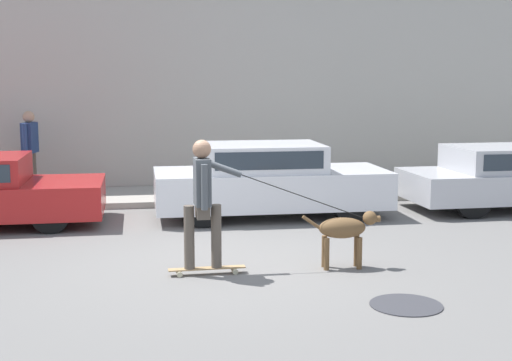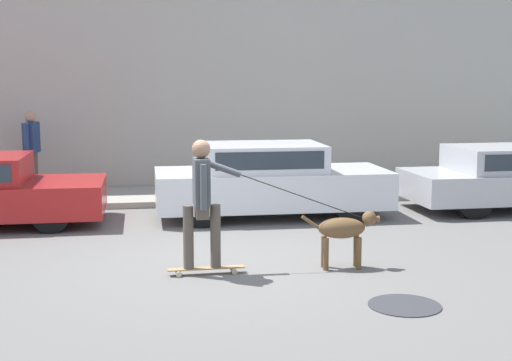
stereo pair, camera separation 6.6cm
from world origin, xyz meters
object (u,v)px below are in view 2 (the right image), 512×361
at_px(parked_car_1, 270,181).
at_px(skateboarder, 203,197).
at_px(dog, 345,230).
at_px(pedestrian_with_bag, 32,148).

xyz_separation_m(parked_car_1, skateboarder, (-1.48, -3.53, 0.34)).
xyz_separation_m(parked_car_1, dog, (0.33, -3.52, -0.13)).
height_order(parked_car_1, dog, parked_car_1).
bearing_deg(dog, skateboarder, -176.32).
distance_m(dog, pedestrian_with_bag, 7.66).
xyz_separation_m(dog, pedestrian_with_bag, (-4.70, 6.02, 0.54)).
distance_m(skateboarder, pedestrian_with_bag, 6.68).
height_order(dog, skateboarder, skateboarder).
height_order(skateboarder, pedestrian_with_bag, pedestrian_with_bag).
xyz_separation_m(dog, skateboarder, (-1.81, -0.01, 0.48)).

